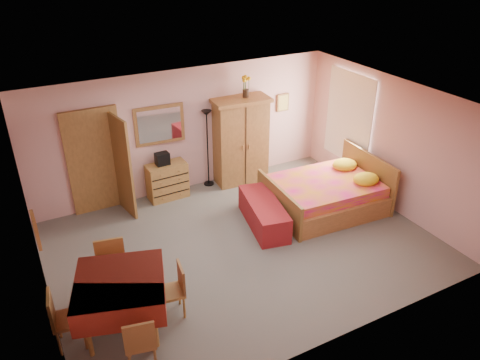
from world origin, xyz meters
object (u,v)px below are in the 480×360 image
floor_lamp (208,149)px  wardrobe (241,141)px  chair_north (113,273)px  chair_east (171,291)px  bed (325,186)px  bench (264,213)px  sunflower_vase (246,86)px  dining_table (123,304)px  chair_south (140,340)px  chair_west (69,319)px  stereo (162,159)px  wall_mirror (159,125)px  chest_of_drawers (167,181)px

floor_lamp → wardrobe: size_ratio=0.89×
chair_north → chair_east: size_ratio=1.16×
bed → bench: bearing=-177.6°
sunflower_vase → chair_north: bearing=-145.2°
floor_lamp → dining_table: size_ratio=1.46×
chair_south → sunflower_vase: bearing=59.3°
chair_north → chair_west: chair_north is taller
chair_west → stereo: bearing=150.4°
floor_lamp → sunflower_vase: sunflower_vase is taller
sunflower_vase → chair_south: size_ratio=0.55×
bed → chair_south: 4.85m
wall_mirror → chair_west: (-2.53, -3.36, -1.11)m
stereo → chair_east: bearing=-108.4°
chair_east → floor_lamp: bearing=-24.1°
sunflower_vase → dining_table: size_ratio=0.39×
wall_mirror → chair_south: 4.64m
dining_table → chair_north: chair_north is taller
dining_table → chair_east: 0.68m
chair_east → bench: bearing=-51.3°
bed → chair_west: (-5.13, -1.26, -0.06)m
chair_south → chair_west: 1.06m
chest_of_drawers → wall_mirror: size_ratio=0.80×
chair_south → chair_east: size_ratio=1.03×
bench → wardrobe: bearing=75.3°
dining_table → chair_west: (-0.70, 0.05, 0.01)m
bed → bench: bed is taller
chest_of_drawers → sunflower_vase: sunflower_vase is taller
bench → chair_east: chair_east is taller
floor_lamp → bench: size_ratio=1.13×
wall_mirror → floor_lamp: wall_mirror is taller
chest_of_drawers → chair_east: (-1.15, -3.24, 0.02)m
wardrobe → wall_mirror: bearing=175.7°
sunflower_vase → chair_east: (-2.97, -3.21, -1.73)m
chest_of_drawers → chair_west: size_ratio=0.92×
dining_table → chair_west: 0.70m
bed → chair_north: (-4.38, -0.65, -0.03)m
chest_of_drawers → wall_mirror: 1.19m
bed → chair_west: bed is taller
wardrobe → dining_table: wardrobe is taller
stereo → bed: (2.66, -1.91, -0.39)m
wardrobe → chair_south: (-3.50, -3.86, -0.53)m
chest_of_drawers → chair_south: bearing=-116.5°
stereo → chair_south: bearing=-113.8°
wardrobe → chair_west: (-4.22, -3.09, -0.52)m
wall_mirror → bench: (1.22, -2.06, -1.30)m
sunflower_vase → chair_west: bearing=-144.4°
sunflower_vase → dining_table: bearing=-139.0°
bed → dining_table: 4.61m
wardrobe → chair_south: bearing=-127.6°
dining_table → chair_west: size_ratio=1.33×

